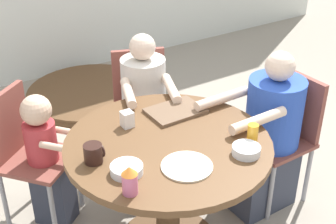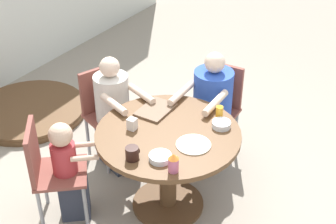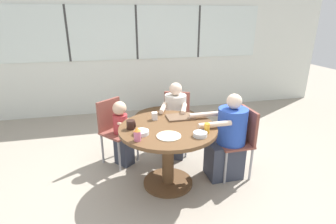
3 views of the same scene
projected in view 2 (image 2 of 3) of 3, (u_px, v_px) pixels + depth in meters
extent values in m
plane|color=gray|center=(168.00, 204.00, 3.96)|extent=(16.00, 16.00, 0.00)
cylinder|color=brown|center=(168.00, 134.00, 3.57)|extent=(1.12, 1.12, 0.04)
cylinder|color=brown|center=(168.00, 172.00, 3.77)|extent=(0.14, 0.14, 0.71)
cylinder|color=brown|center=(168.00, 203.00, 3.95)|extent=(0.60, 0.60, 0.03)
cube|color=brown|center=(111.00, 118.00, 4.28)|extent=(0.52, 0.52, 0.03)
cube|color=brown|center=(99.00, 89.00, 4.28)|extent=(0.37, 0.17, 0.42)
cylinder|color=#99999E|center=(138.00, 140.00, 4.38)|extent=(0.03, 0.03, 0.44)
cylinder|color=#99999E|center=(107.00, 154.00, 4.20)|extent=(0.03, 0.03, 0.44)
cylinder|color=#99999E|center=(118.00, 124.00, 4.60)|extent=(0.03, 0.03, 0.44)
cylinder|color=#99999E|center=(88.00, 137.00, 4.42)|extent=(0.03, 0.03, 0.44)
cube|color=brown|center=(213.00, 114.00, 4.33)|extent=(0.41, 0.41, 0.03)
cube|color=brown|center=(223.00, 85.00, 4.34)|extent=(0.04, 0.38, 0.42)
cylinder|color=#99999E|center=(221.00, 149.00, 4.26)|extent=(0.03, 0.03, 0.44)
cylinder|color=#99999E|center=(188.00, 138.00, 4.40)|extent=(0.03, 0.03, 0.44)
cylinder|color=#99999E|center=(236.00, 130.00, 4.51)|extent=(0.03, 0.03, 0.44)
cylinder|color=#99999E|center=(204.00, 121.00, 4.65)|extent=(0.03, 0.03, 0.44)
cube|color=brown|center=(61.00, 173.00, 3.62)|extent=(0.56, 0.56, 0.03)
cube|color=brown|center=(33.00, 152.00, 3.48)|extent=(0.32, 0.27, 0.42)
cylinder|color=#99999E|center=(86.00, 179.00, 3.91)|extent=(0.03, 0.03, 0.44)
cylinder|color=#99999E|center=(86.00, 208.00, 3.62)|extent=(0.03, 0.03, 0.44)
cylinder|color=#99999E|center=(44.00, 183.00, 3.87)|extent=(0.03, 0.03, 0.44)
cylinder|color=#99999E|center=(41.00, 212.00, 3.58)|extent=(0.03, 0.03, 0.44)
cube|color=#333847|center=(119.00, 142.00, 4.33)|extent=(0.39, 0.44, 0.46)
cylinder|color=beige|center=(112.00, 98.00, 4.13)|extent=(0.31, 0.31, 0.44)
sphere|color=beige|center=(110.00, 67.00, 3.96)|extent=(0.18, 0.18, 0.18)
cylinder|color=beige|center=(141.00, 94.00, 3.97)|extent=(0.17, 0.34, 0.06)
cylinder|color=beige|center=(114.00, 104.00, 3.82)|extent=(0.17, 0.34, 0.06)
cube|color=#333847|center=(207.00, 139.00, 4.37)|extent=(0.43, 0.32, 0.46)
cylinder|color=#284CB7|center=(213.00, 94.00, 4.18)|extent=(0.35, 0.35, 0.44)
sphere|color=beige|center=(215.00, 63.00, 4.01)|extent=(0.18, 0.18, 0.18)
cylinder|color=beige|center=(215.00, 103.00, 3.83)|extent=(0.39, 0.07, 0.06)
cylinder|color=beige|center=(181.00, 93.00, 3.96)|extent=(0.39, 0.07, 0.06)
cube|color=#333847|center=(74.00, 193.00, 3.75)|extent=(0.28, 0.29, 0.46)
cylinder|color=#B23338|center=(64.00, 158.00, 3.55)|extent=(0.19, 0.19, 0.25)
sphere|color=#DBB293|center=(60.00, 135.00, 3.43)|extent=(0.18, 0.18, 0.18)
cylinder|color=#DBB293|center=(85.00, 145.00, 3.61)|extent=(0.16, 0.19, 0.04)
cylinder|color=#DBB293|center=(85.00, 158.00, 3.47)|extent=(0.16, 0.19, 0.04)
cube|color=brown|center=(156.00, 110.00, 3.81)|extent=(0.32, 0.23, 0.02)
cylinder|color=black|center=(132.00, 153.00, 3.25)|extent=(0.09, 0.09, 0.10)
torus|color=black|center=(136.00, 150.00, 3.29)|extent=(0.01, 0.07, 0.07)
cylinder|color=#CC668C|center=(173.00, 165.00, 3.14)|extent=(0.07, 0.07, 0.11)
cone|color=orange|center=(173.00, 156.00, 3.10)|extent=(0.08, 0.08, 0.04)
cylinder|color=gold|center=(219.00, 113.00, 3.69)|extent=(0.06, 0.06, 0.11)
cube|color=silver|center=(132.00, 124.00, 3.57)|extent=(0.06, 0.06, 0.09)
cylinder|color=silver|center=(160.00, 157.00, 3.26)|extent=(0.16, 0.16, 0.04)
cylinder|color=silver|center=(221.00, 124.00, 3.60)|extent=(0.15, 0.15, 0.05)
cylinder|color=beige|center=(193.00, 145.00, 3.41)|extent=(0.26, 0.26, 0.01)
cylinder|color=brown|center=(30.00, 113.00, 5.15)|extent=(1.23, 1.23, 0.03)
cylinder|color=brown|center=(29.00, 110.00, 5.14)|extent=(1.24, 1.24, 0.03)
cylinder|color=brown|center=(29.00, 108.00, 5.12)|extent=(1.23, 1.23, 0.03)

